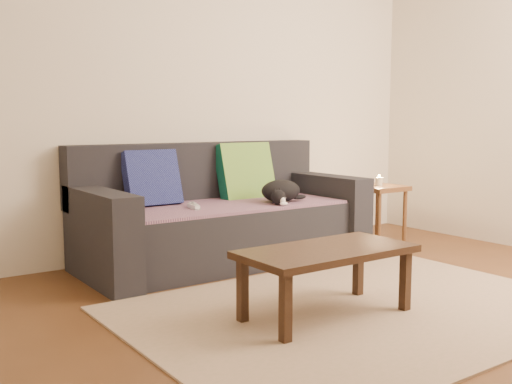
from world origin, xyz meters
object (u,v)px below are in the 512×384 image
Objects in this scene: cat at (281,192)px; wii_remote_a at (194,207)px; side_table at (379,196)px; coffee_table at (327,257)px; sofa at (221,220)px; wii_remote_b at (194,205)px.

wii_remote_a is (-0.69, 0.08, -0.06)m from cat.
coffee_table is at bearing -144.14° from side_table.
wii_remote_a is (-0.33, -0.16, 0.15)m from sofa.
sofa is at bearing -52.90° from wii_remote_b.
wii_remote_a is at bearing 94.33° from coffee_table.
cat is at bearing -177.50° from side_table.
sofa reaches higher than cat.
wii_remote_b is at bearing -160.37° from sofa.
side_table reaches higher than wii_remote_b.
wii_remote_a is 1.26m from coffee_table.
cat is 0.68m from wii_remote_b.
cat reaches higher than side_table.
wii_remote_a is at bearing -153.24° from sofa.
side_table is (1.78, -0.03, -0.05)m from wii_remote_a.
side_table is at bearing -82.91° from wii_remote_a.
cat is 1.33m from coffee_table.
cat is 1.09m from side_table.
wii_remote_b is at bearing 156.60° from cat.
wii_remote_a is at bearing 179.01° from side_table.
cat reaches higher than wii_remote_b.
sofa reaches higher than wii_remote_a.
side_table is (1.45, -0.20, 0.10)m from sofa.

